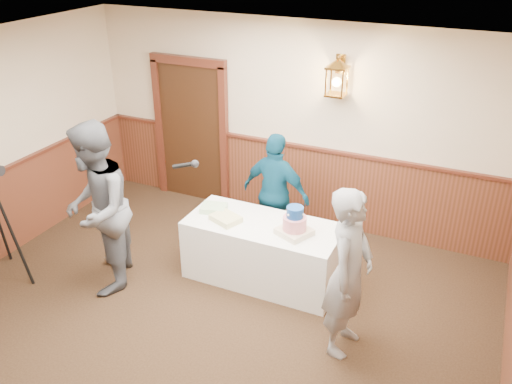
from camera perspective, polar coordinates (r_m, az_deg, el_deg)
ground at (r=5.50m, az=-10.35°, el=-18.70°), size 7.00×7.00×0.00m
room_shell at (r=4.90m, az=-9.35°, el=-2.43°), size 6.02×7.02×2.81m
display_table at (r=6.45m, az=0.75°, el=-6.24°), size 1.80×0.80×0.75m
tiered_cake at (r=5.99m, az=4.08°, el=-3.36°), size 0.44×0.44×0.34m
sheet_cake_yellow at (r=6.30m, az=-3.21°, el=-2.79°), size 0.40×0.35×0.07m
sheet_cake_green at (r=6.53m, az=-4.47°, el=-1.71°), size 0.34×0.30×0.07m
interviewer at (r=6.27m, az=-16.42°, el=-1.78°), size 1.67×1.22×2.01m
baker at (r=5.27m, az=9.73°, el=-8.39°), size 0.46×0.67×1.77m
assistant_p at (r=6.83m, az=2.11°, el=-0.17°), size 0.98×0.51×1.59m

